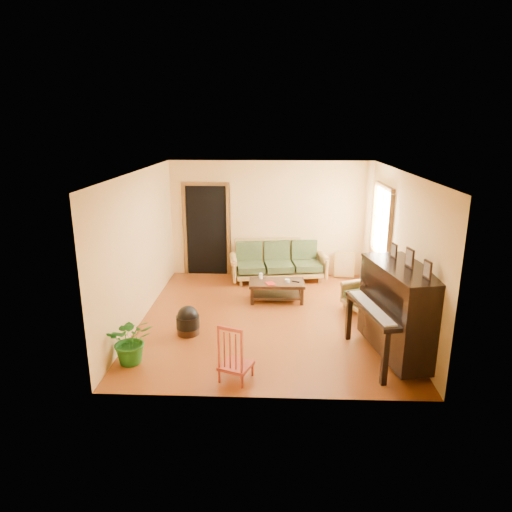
{
  "coord_description": "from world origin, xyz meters",
  "views": [
    {
      "loc": [
        0.09,
        -7.59,
        3.36
      ],
      "look_at": [
        -0.23,
        0.2,
        1.1
      ],
      "focal_mm": 32.0,
      "sensor_mm": 36.0,
      "label": 1
    }
  ],
  "objects_px": {
    "sofa": "(279,261)",
    "armchair": "(365,292)",
    "coffee_table": "(277,291)",
    "piano": "(401,313)",
    "ceramic_crock": "(364,274)",
    "footstool": "(188,324)",
    "red_chair": "(236,351)",
    "potted_plant": "(131,340)"
  },
  "relations": [
    {
      "from": "sofa",
      "to": "piano",
      "type": "distance_m",
      "value": 3.87
    },
    {
      "from": "armchair",
      "to": "ceramic_crock",
      "type": "xyz_separation_m",
      "value": [
        0.35,
        1.88,
        -0.27
      ]
    },
    {
      "from": "coffee_table",
      "to": "footstool",
      "type": "relative_size",
      "value": 2.81
    },
    {
      "from": "coffee_table",
      "to": "piano",
      "type": "xyz_separation_m",
      "value": [
        1.8,
        -2.21,
        0.51
      ]
    },
    {
      "from": "piano",
      "to": "footstool",
      "type": "height_order",
      "value": "piano"
    },
    {
      "from": "footstool",
      "to": "potted_plant",
      "type": "distance_m",
      "value": 1.18
    },
    {
      "from": "coffee_table",
      "to": "red_chair",
      "type": "height_order",
      "value": "red_chair"
    },
    {
      "from": "ceramic_crock",
      "to": "footstool",
      "type": "bearing_deg",
      "value": -139.6
    },
    {
      "from": "armchair",
      "to": "piano",
      "type": "xyz_separation_m",
      "value": [
        0.17,
        -1.7,
        0.32
      ]
    },
    {
      "from": "coffee_table",
      "to": "armchair",
      "type": "height_order",
      "value": "armchair"
    },
    {
      "from": "sofa",
      "to": "armchair",
      "type": "bearing_deg",
      "value": -56.15
    },
    {
      "from": "piano",
      "to": "footstool",
      "type": "distance_m",
      "value": 3.38
    },
    {
      "from": "sofa",
      "to": "ceramic_crock",
      "type": "distance_m",
      "value": 1.97
    },
    {
      "from": "footstool",
      "to": "red_chair",
      "type": "distance_m",
      "value": 1.66
    },
    {
      "from": "red_chair",
      "to": "potted_plant",
      "type": "xyz_separation_m",
      "value": [
        -1.55,
        0.4,
        -0.06
      ]
    },
    {
      "from": "sofa",
      "to": "footstool",
      "type": "distance_m",
      "value": 3.18
    },
    {
      "from": "sofa",
      "to": "piano",
      "type": "xyz_separation_m",
      "value": [
        1.76,
        -3.43,
        0.26
      ]
    },
    {
      "from": "ceramic_crock",
      "to": "potted_plant",
      "type": "bearing_deg",
      "value": -136.29
    },
    {
      "from": "coffee_table",
      "to": "armchair",
      "type": "xyz_separation_m",
      "value": [
        1.63,
        -0.5,
        0.19
      ]
    },
    {
      "from": "sofa",
      "to": "red_chair",
      "type": "height_order",
      "value": "sofa"
    },
    {
      "from": "sofa",
      "to": "piano",
      "type": "height_order",
      "value": "piano"
    },
    {
      "from": "piano",
      "to": "red_chair",
      "type": "height_order",
      "value": "piano"
    },
    {
      "from": "red_chair",
      "to": "footstool",
      "type": "bearing_deg",
      "value": 145.53
    },
    {
      "from": "sofa",
      "to": "coffee_table",
      "type": "xyz_separation_m",
      "value": [
        -0.04,
        -1.23,
        -0.25
      ]
    },
    {
      "from": "armchair",
      "to": "potted_plant",
      "type": "distance_m",
      "value": 4.25
    },
    {
      "from": "armchair",
      "to": "red_chair",
      "type": "xyz_separation_m",
      "value": [
        -2.19,
        -2.42,
        0.04
      ]
    },
    {
      "from": "coffee_table",
      "to": "ceramic_crock",
      "type": "distance_m",
      "value": 2.41
    },
    {
      "from": "sofa",
      "to": "ceramic_crock",
      "type": "bearing_deg",
      "value": -4.26
    },
    {
      "from": "armchair",
      "to": "potted_plant",
      "type": "xyz_separation_m",
      "value": [
        -3.74,
        -2.03,
        -0.02
      ]
    },
    {
      "from": "sofa",
      "to": "armchair",
      "type": "relative_size",
      "value": 2.72
    },
    {
      "from": "sofa",
      "to": "ceramic_crock",
      "type": "xyz_separation_m",
      "value": [
        1.93,
        0.15,
        -0.33
      ]
    },
    {
      "from": "footstool",
      "to": "ceramic_crock",
      "type": "bearing_deg",
      "value": 40.4
    },
    {
      "from": "coffee_table",
      "to": "footstool",
      "type": "height_order",
      "value": "coffee_table"
    },
    {
      "from": "armchair",
      "to": "footstool",
      "type": "relative_size",
      "value": 2.0
    },
    {
      "from": "sofa",
      "to": "red_chair",
      "type": "xyz_separation_m",
      "value": [
        -0.6,
        -4.15,
        -0.03
      ]
    },
    {
      "from": "armchair",
      "to": "footstool",
      "type": "xyz_separation_m",
      "value": [
        -3.1,
        -1.06,
        -0.2
      ]
    },
    {
      "from": "coffee_table",
      "to": "red_chair",
      "type": "distance_m",
      "value": 2.99
    },
    {
      "from": "red_chair",
      "to": "armchair",
      "type": "bearing_deg",
      "value": 69.73
    },
    {
      "from": "sofa",
      "to": "footstool",
      "type": "height_order",
      "value": "sofa"
    },
    {
      "from": "armchair",
      "to": "footstool",
      "type": "bearing_deg",
      "value": 174.32
    },
    {
      "from": "piano",
      "to": "red_chair",
      "type": "xyz_separation_m",
      "value": [
        -2.36,
        -0.72,
        -0.29
      ]
    },
    {
      "from": "potted_plant",
      "to": "footstool",
      "type": "bearing_deg",
      "value": 56.69
    }
  ]
}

